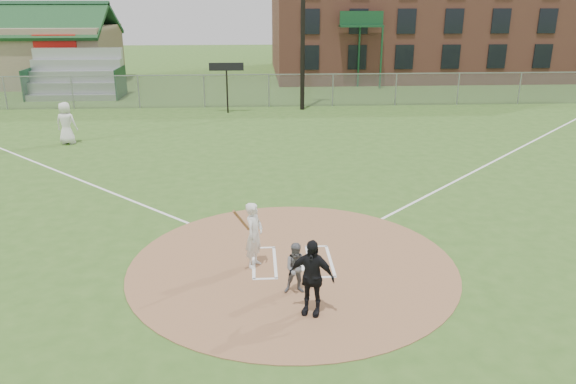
{
  "coord_description": "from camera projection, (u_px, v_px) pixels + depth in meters",
  "views": [
    {
      "loc": [
        -0.89,
        -13.0,
        6.55
      ],
      "look_at": [
        0.0,
        2.0,
        1.3
      ],
      "focal_mm": 35.0,
      "sensor_mm": 36.0,
      "label": 1
    }
  ],
  "objects": [
    {
      "name": "batter_at_plate",
      "position": [
        254.0,
        235.0,
        14.09
      ],
      "size": [
        0.83,
        1.03,
        1.78
      ],
      "color": "silver",
      "rests_on": "dirt_circle"
    },
    {
      "name": "foul_line_third",
      "position": [
        53.0,
        169.0,
        22.43
      ],
      "size": [
        17.04,
        17.04,
        0.01
      ],
      "primitive_type": "cube",
      "rotation": [
        0.0,
        0.0,
        0.79
      ],
      "color": "white",
      "rests_on": "ground"
    },
    {
      "name": "foul_line_first",
      "position": [
        493.0,
        162.0,
        23.44
      ],
      "size": [
        17.04,
        17.04,
        0.01
      ],
      "primitive_type": "cube",
      "rotation": [
        0.0,
        0.0,
        -0.79
      ],
      "color": "white",
      "rests_on": "ground"
    },
    {
      "name": "dirt_circle",
      "position": [
        293.0,
        265.0,
        14.46
      ],
      "size": [
        8.4,
        8.4,
        0.02
      ],
      "primitive_type": "cylinder",
      "color": "#9A6B49",
      "rests_on": "ground"
    },
    {
      "name": "catcher",
      "position": [
        297.0,
        268.0,
        12.9
      ],
      "size": [
        0.61,
        0.48,
        1.23
      ],
      "primitive_type": "imported",
      "rotation": [
        0.0,
        0.0,
        -0.03
      ],
      "color": "slate",
      "rests_on": "dirt_circle"
    },
    {
      "name": "home_plate",
      "position": [
        298.0,
        267.0,
        14.28
      ],
      "size": [
        0.45,
        0.45,
        0.03
      ],
      "primitive_type": "cube",
      "rotation": [
        0.0,
        0.0,
        -0.06
      ],
      "color": "white",
      "rests_on": "dirt_circle"
    },
    {
      "name": "scoreboard_sign",
      "position": [
        227.0,
        72.0,
        32.57
      ],
      "size": [
        2.0,
        0.1,
        2.93
      ],
      "color": "black",
      "rests_on": "ground"
    },
    {
      "name": "ondeck_player",
      "position": [
        66.0,
        123.0,
        26.03
      ],
      "size": [
        1.06,
        0.78,
        1.97
      ],
      "primitive_type": "imported",
      "rotation": [
        0.0,
        0.0,
        2.97
      ],
      "color": "white",
      "rests_on": "ground"
    },
    {
      "name": "umpire",
      "position": [
        311.0,
        277.0,
        11.97
      ],
      "size": [
        1.09,
        0.74,
        1.72
      ],
      "primitive_type": "imported",
      "rotation": [
        0.0,
        0.0,
        -0.35
      ],
      "color": "black",
      "rests_on": "dirt_circle"
    },
    {
      "name": "batters_boxes",
      "position": [
        292.0,
        262.0,
        14.59
      ],
      "size": [
        2.08,
        1.88,
        0.01
      ],
      "color": "white",
      "rests_on": "dirt_circle"
    },
    {
      "name": "ground",
      "position": [
        293.0,
        265.0,
        14.46
      ],
      "size": [
        140.0,
        140.0,
        0.0
      ],
      "primitive_type": "plane",
      "color": "#355A1E",
      "rests_on": "ground"
    },
    {
      "name": "outfield_fence",
      "position": [
        269.0,
        90.0,
        34.86
      ],
      "size": [
        56.08,
        0.08,
        2.03
      ],
      "color": "slate",
      "rests_on": "ground"
    },
    {
      "name": "clubhouse",
      "position": [
        35.0,
        53.0,
        43.76
      ],
      "size": [
        12.2,
        8.71,
        6.23
      ],
      "color": "gray",
      "rests_on": "ground"
    },
    {
      "name": "bleachers",
      "position": [
        75.0,
        74.0,
        37.9
      ],
      "size": [
        6.08,
        3.2,
        3.2
      ],
      "color": "#B7BABF",
      "rests_on": "ground"
    }
  ]
}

